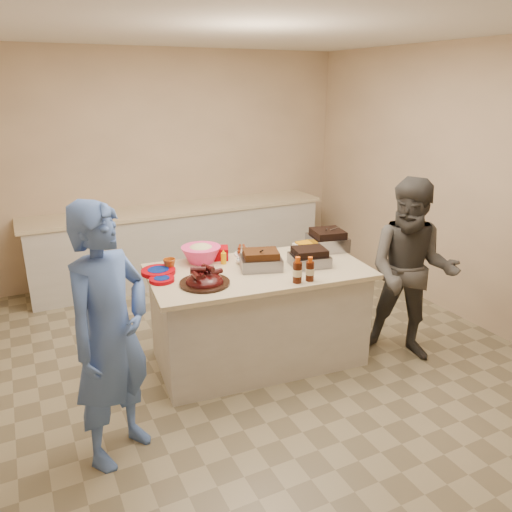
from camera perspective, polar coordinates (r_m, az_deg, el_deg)
name	(u,v)px	position (r m, az deg, el deg)	size (l,w,h in m)	color
room	(261,359)	(4.49, 0.57, -11.70)	(4.50, 5.00, 2.70)	#CDB08C
back_counter	(180,243)	(6.19, -8.63, 1.49)	(3.60, 0.64, 0.90)	beige
island	(258,359)	(4.49, 0.29, -11.70)	(1.79, 0.94, 0.85)	beige
rib_platter	(205,284)	(3.84, -5.87, -3.22)	(0.39, 0.39, 0.16)	#3F0A0A
pulled_pork_tray	(261,269)	(4.14, 0.56, -1.44)	(0.33, 0.25, 0.10)	#47230F
brisket_tray	(309,265)	(4.24, 6.08, -1.05)	(0.31, 0.26, 0.09)	black
roasting_pan	(327,249)	(4.67, 8.12, 0.78)	(0.32, 0.32, 0.13)	gray
coleslaw_bowl	(201,262)	(4.32, -6.25, -0.66)	(0.34, 0.34, 0.23)	#FD3882
sausage_plate	(249,255)	(4.47, -0.76, 0.15)	(0.27, 0.27, 0.05)	silver
mac_cheese_dish	(314,251)	(4.61, 6.65, 0.59)	(0.33, 0.24, 0.09)	orange
bbq_bottle_a	(297,282)	(3.87, 4.72, -3.02)	(0.07, 0.07, 0.21)	#381307
bbq_bottle_b	(310,280)	(3.91, 6.14, -2.80)	(0.07, 0.07, 0.19)	#381307
mustard_bottle	(224,264)	(4.26, -3.71, -0.89)	(0.05, 0.05, 0.13)	#F9B007
sauce_bowl	(244,263)	(4.26, -1.41, -0.84)	(0.13, 0.04, 0.13)	silver
plate_stack_large	(159,273)	(4.11, -11.08, -1.96)	(0.28, 0.28, 0.03)	#980009
plate_stack_small	(162,281)	(3.94, -10.70, -2.86)	(0.20, 0.20, 0.03)	#980009
plastic_cup	(170,270)	(4.18, -9.82, -1.55)	(0.10, 0.10, 0.10)	#A95013
basket_stack	(216,259)	(4.38, -4.55, -0.31)	(0.21, 0.15, 0.10)	#980009
guest_blue	(123,450)	(3.66, -14.99, -20.61)	(0.62, 1.69, 0.41)	#4769B8
guest_gray	(402,354)	(4.76, 16.35, -10.70)	(0.77, 1.59, 0.60)	#484541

